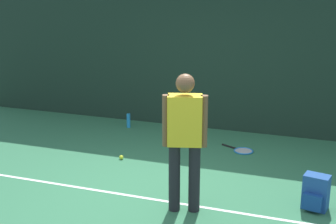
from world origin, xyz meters
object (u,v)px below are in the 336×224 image
Objects in this scene: backpack at (316,193)px; water_bottle at (129,121)px; tennis_player at (185,135)px; tennis_ball_near_player at (192,165)px; tennis_racket at (242,150)px; tennis_ball_by_fence at (121,157)px.

water_bottle is (-3.53, 2.30, -0.08)m from backpack.
tennis_player is 1.67m from tennis_ball_near_player.
water_bottle is (-2.30, 0.57, 0.12)m from tennis_racket.
tennis_player is 25.76× the size of tennis_ball_by_fence.
tennis_ball_near_player is at bearing -95.26° from tennis_racket.
tennis_player is at bearing -70.70° from tennis_racket.
tennis_ball_by_fence is (-1.45, 1.30, -0.93)m from tennis_player.
backpack is 1.98m from tennis_ball_near_player.
tennis_ball_near_player reaches higher than tennis_racket.
backpack is 1.63× the size of water_bottle.
tennis_player is 1.78m from backpack.
tennis_ball_near_player is at bearing 86.43° from tennis_player.
water_bottle is at bearing 110.11° from tennis_ball_by_fence.
tennis_player reaches higher than backpack.
tennis_player is at bearing -41.88° from tennis_ball_by_fence.
backpack is 3.05m from tennis_ball_by_fence.
tennis_racket is 9.51× the size of tennis_ball_by_fence.
tennis_player reaches higher than tennis_ball_near_player.
tennis_player is 3.86× the size of backpack.
backpack is at bearing -33.13° from water_bottle.
tennis_ball_near_player is 2.30m from water_bottle.
backpack is at bearing -28.43° from tennis_racket.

